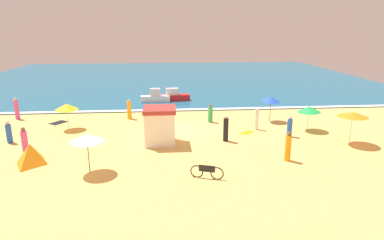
# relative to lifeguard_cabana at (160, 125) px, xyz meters

# --- Properties ---
(ground_plane) EXTENTS (60.00, 60.00, 0.00)m
(ground_plane) POSITION_rel_lifeguard_cabana_xyz_m (1.37, 2.89, -1.30)
(ground_plane) COLOR #EDBC60
(ocean_water) EXTENTS (60.00, 44.00, 0.10)m
(ocean_water) POSITION_rel_lifeguard_cabana_xyz_m (1.37, 30.89, -1.25)
(ocean_water) COLOR #196084
(ocean_water) RESTS_ON ground_plane
(wave_breaker_foam) EXTENTS (57.00, 0.70, 0.01)m
(wave_breaker_foam) POSITION_rel_lifeguard_cabana_xyz_m (1.37, 9.19, -1.19)
(wave_breaker_foam) COLOR white
(wave_breaker_foam) RESTS_ON ocean_water
(lifeguard_cabana) EXTENTS (2.19, 2.12, 2.55)m
(lifeguard_cabana) POSITION_rel_lifeguard_cabana_xyz_m (0.00, 0.00, 0.00)
(lifeguard_cabana) COLOR white
(lifeguard_cabana) RESTS_ON ground_plane
(beach_umbrella_0) EXTENTS (2.55, 2.56, 2.21)m
(beach_umbrella_0) POSITION_rel_lifeguard_cabana_xyz_m (-3.87, -4.43, 0.70)
(beach_umbrella_0) COLOR #4C3823
(beach_umbrella_0) RESTS_ON ground_plane
(beach_umbrella_1) EXTENTS (2.13, 2.14, 2.22)m
(beach_umbrella_1) POSITION_rel_lifeguard_cabana_xyz_m (9.32, 4.83, 0.65)
(beach_umbrella_1) COLOR #4C3823
(beach_umbrella_1) RESTS_ON ground_plane
(beach_umbrella_2) EXTENTS (2.13, 2.13, 2.26)m
(beach_umbrella_2) POSITION_rel_lifeguard_cabana_xyz_m (13.08, -1.15, 0.79)
(beach_umbrella_2) COLOR silver
(beach_umbrella_2) RESTS_ON ground_plane
(beach_umbrella_3) EXTENTS (2.32, 2.33, 2.10)m
(beach_umbrella_3) POSITION_rel_lifeguard_cabana_xyz_m (-7.27, 3.93, 0.52)
(beach_umbrella_3) COLOR silver
(beach_umbrella_3) RESTS_ON ground_plane
(beach_umbrella_4) EXTENTS (1.84, 1.82, 1.97)m
(beach_umbrella_4) POSITION_rel_lifeguard_cabana_xyz_m (11.47, 2.07, 0.40)
(beach_umbrella_4) COLOR silver
(beach_umbrella_4) RESTS_ON ground_plane
(beach_tent) EXTENTS (1.68, 1.93, 1.26)m
(beach_tent) POSITION_rel_lifeguard_cabana_xyz_m (-7.52, -3.00, -0.67)
(beach_tent) COLOR orange
(beach_tent) RESTS_ON ground_plane
(parked_bicycle) EXTENTS (1.75, 0.63, 0.76)m
(parked_bicycle) POSITION_rel_lifeguard_cabana_xyz_m (2.53, -5.74, -0.92)
(parked_bicycle) COLOR black
(parked_bicycle) RESTS_ON ground_plane
(beachgoer_0) EXTENTS (0.48, 0.48, 1.64)m
(beachgoer_0) POSITION_rel_lifeguard_cabana_xyz_m (-8.71, -0.84, -0.53)
(beachgoer_0) COLOR #D84CA5
(beachgoer_0) RESTS_ON ground_plane
(beachgoer_1) EXTENTS (0.48, 0.48, 1.75)m
(beachgoer_1) POSITION_rel_lifeguard_cabana_xyz_m (-2.76, 6.62, -0.49)
(beachgoer_1) COLOR orange
(beachgoer_1) RESTS_ON ground_plane
(beachgoer_2) EXTENTS (0.41, 0.41, 1.70)m
(beachgoer_2) POSITION_rel_lifeguard_cabana_xyz_m (7.53, 2.61, -0.46)
(beachgoer_2) COLOR white
(beachgoer_2) RESTS_ON ground_plane
(beachgoer_3) EXTENTS (0.55, 0.55, 1.55)m
(beachgoer_3) POSITION_rel_lifeguard_cabana_xyz_m (4.19, 4.97, -0.59)
(beachgoer_3) COLOR green
(beachgoer_3) RESTS_ON ground_plane
(beachgoer_4) EXTENTS (0.38, 0.38, 1.83)m
(beachgoer_4) POSITION_rel_lifeguard_cabana_xyz_m (7.69, -3.74, -0.43)
(beachgoer_4) COLOR orange
(beachgoer_4) RESTS_ON ground_plane
(beachgoer_5) EXTENTS (0.50, 0.50, 1.91)m
(beachgoer_5) POSITION_rel_lifeguard_cabana_xyz_m (-12.54, 7.32, -0.40)
(beachgoer_5) COLOR #D84CA5
(beachgoer_5) RESTS_ON ground_plane
(beachgoer_6) EXTENTS (0.40, 0.40, 1.59)m
(beachgoer_6) POSITION_rel_lifeguard_cabana_xyz_m (-10.47, 0.98, -0.56)
(beachgoer_6) COLOR blue
(beachgoer_6) RESTS_ON ground_plane
(beachgoer_7) EXTENTS (0.50, 0.50, 1.53)m
(beachgoer_7) POSITION_rel_lifeguard_cabana_xyz_m (9.47, 0.69, -0.59)
(beachgoer_7) COLOR blue
(beachgoer_7) RESTS_ON ground_plane
(beachgoer_9) EXTENTS (0.42, 0.42, 1.88)m
(beachgoer_9) POSITION_rel_lifeguard_cabana_xyz_m (4.61, 0.08, -0.41)
(beachgoer_9) COLOR black
(beachgoer_9) RESTS_ON ground_plane
(beach_towel_0) EXTENTS (1.44, 1.33, 0.01)m
(beach_towel_0) POSITION_rel_lifeguard_cabana_xyz_m (6.62, 1.83, -1.29)
(beach_towel_0) COLOR orange
(beach_towel_0) RESTS_ON ground_plane
(beach_towel_1) EXTENTS (1.57, 1.68, 0.01)m
(beach_towel_1) POSITION_rel_lifeguard_cabana_xyz_m (-8.65, 5.84, -1.29)
(beach_towel_1) COLOR black
(beach_towel_1) RESTS_ON ground_plane
(small_boat_0) EXTENTS (3.80, 1.43, 1.35)m
(small_boat_0) POSITION_rel_lifeguard_cabana_xyz_m (1.19, 13.44, -0.75)
(small_boat_0) COLOR red
(small_boat_0) RESTS_ON ocean_water
(small_boat_1) EXTENTS (3.09, 0.98, 1.44)m
(small_boat_1) POSITION_rel_lifeguard_cabana_xyz_m (-0.64, 12.95, -0.73)
(small_boat_1) COLOR white
(small_boat_1) RESTS_ON ocean_water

